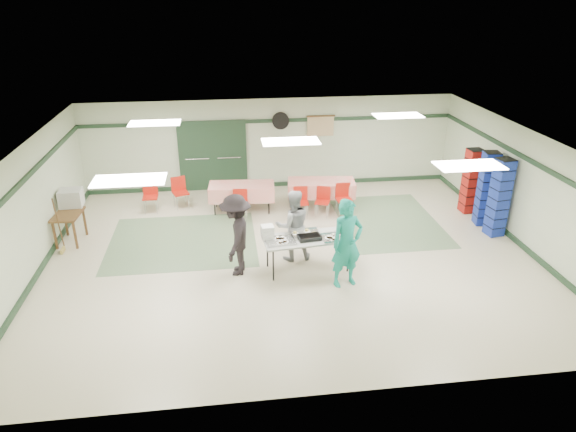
{
  "coord_description": "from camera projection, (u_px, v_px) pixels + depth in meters",
  "views": [
    {
      "loc": [
        -1.4,
        -10.36,
        5.63
      ],
      "look_at": [
        -0.09,
        -0.3,
        1.1
      ],
      "focal_mm": 32.0,
      "sensor_mm": 36.0,
      "label": 1
    }
  ],
  "objects": [
    {
      "name": "floor",
      "position": [
        290.0,
        254.0,
        11.84
      ],
      "size": [
        11.0,
        11.0,
        0.0
      ],
      "primitive_type": "plane",
      "color": "beige",
      "rests_on": "ground"
    },
    {
      "name": "ceiling",
      "position": [
        291.0,
        140.0,
        10.74
      ],
      "size": [
        11.0,
        11.0,
        0.0
      ],
      "primitive_type": "plane",
      "rotation": [
        3.14,
        0.0,
        0.0
      ],
      "color": "silver",
      "rests_on": "wall_back"
    },
    {
      "name": "wall_back",
      "position": [
        271.0,
        144.0,
        15.37
      ],
      "size": [
        11.0,
        0.0,
        11.0
      ],
      "primitive_type": "plane",
      "rotation": [
        1.57,
        0.0,
        0.0
      ],
      "color": "beige",
      "rests_on": "floor"
    },
    {
      "name": "wall_front",
      "position": [
        333.0,
        320.0,
        7.22
      ],
      "size": [
        11.0,
        0.0,
        11.0
      ],
      "primitive_type": "plane",
      "rotation": [
        -1.57,
        0.0,
        0.0
      ],
      "color": "beige",
      "rests_on": "floor"
    },
    {
      "name": "wall_left",
      "position": [
        28.0,
        213.0,
        10.65
      ],
      "size": [
        0.0,
        9.0,
        9.0
      ],
      "primitive_type": "plane",
      "rotation": [
        1.57,
        0.0,
        1.57
      ],
      "color": "beige",
      "rests_on": "floor"
    },
    {
      "name": "wall_right",
      "position": [
        524.0,
        189.0,
        11.94
      ],
      "size": [
        0.0,
        9.0,
        9.0
      ],
      "primitive_type": "plane",
      "rotation": [
        1.57,
        0.0,
        -1.57
      ],
      "color": "beige",
      "rests_on": "floor"
    },
    {
      "name": "trim_back",
      "position": [
        270.0,
        121.0,
        15.06
      ],
      "size": [
        11.0,
        0.06,
        0.1
      ],
      "primitive_type": "cube",
      "color": "#1D3622",
      "rests_on": "wall_back"
    },
    {
      "name": "baseboard_back",
      "position": [
        271.0,
        184.0,
        15.87
      ],
      "size": [
        11.0,
        0.06,
        0.12
      ],
      "primitive_type": "cube",
      "color": "#1D3622",
      "rests_on": "floor"
    },
    {
      "name": "trim_left",
      "position": [
        23.0,
        181.0,
        10.36
      ],
      "size": [
        0.06,
        9.0,
        0.1
      ],
      "primitive_type": "cube",
      "rotation": [
        0.0,
        0.0,
        1.57
      ],
      "color": "#1D3622",
      "rests_on": "wall_back"
    },
    {
      "name": "baseboard_left",
      "position": [
        42.0,
        267.0,
        11.17
      ],
      "size": [
        0.06,
        9.0,
        0.12
      ],
      "primitive_type": "cube",
      "rotation": [
        0.0,
        0.0,
        1.57
      ],
      "color": "#1D3622",
      "rests_on": "floor"
    },
    {
      "name": "trim_right",
      "position": [
        529.0,
        160.0,
        11.65
      ],
      "size": [
        0.06,
        9.0,
        0.1
      ],
      "primitive_type": "cube",
      "rotation": [
        0.0,
        0.0,
        1.57
      ],
      "color": "#1D3622",
      "rests_on": "wall_back"
    },
    {
      "name": "baseboard_right",
      "position": [
        513.0,
        238.0,
        12.46
      ],
      "size": [
        0.06,
        9.0,
        0.12
      ],
      "primitive_type": "cube",
      "rotation": [
        0.0,
        0.0,
        1.57
      ],
      "color": "#1D3622",
      "rests_on": "floor"
    },
    {
      "name": "green_patch_a",
      "position": [
        183.0,
        241.0,
        12.45
      ],
      "size": [
        3.5,
        3.0,
        0.01
      ],
      "primitive_type": "cube",
      "color": "slate",
      "rests_on": "floor"
    },
    {
      "name": "green_patch_b",
      "position": [
        388.0,
        221.0,
        13.53
      ],
      "size": [
        2.5,
        3.5,
        0.01
      ],
      "primitive_type": "cube",
      "color": "slate",
      "rests_on": "floor"
    },
    {
      "name": "double_door_left",
      "position": [
        197.0,
        157.0,
        15.18
      ],
      "size": [
        0.9,
        0.06,
        2.1
      ],
      "primitive_type": "cube",
      "color": "gray",
      "rests_on": "floor"
    },
    {
      "name": "double_door_right",
      "position": [
        229.0,
        156.0,
        15.29
      ],
      "size": [
        0.9,
        0.06,
        2.1
      ],
      "primitive_type": "cube",
      "color": "gray",
      "rests_on": "floor"
    },
    {
      "name": "door_frame",
      "position": [
        213.0,
        156.0,
        15.21
      ],
      "size": [
        2.0,
        0.03,
        2.15
      ],
      "primitive_type": "cube",
      "color": "#1D3622",
      "rests_on": "floor"
    },
    {
      "name": "wall_fan",
      "position": [
        281.0,
        121.0,
        15.06
      ],
      "size": [
        0.5,
        0.1,
        0.5
      ],
      "primitive_type": "cylinder",
      "rotation": [
        1.57,
        0.0,
        0.0
      ],
      "color": "black",
      "rests_on": "wall_back"
    },
    {
      "name": "scroll_banner",
      "position": [
        321.0,
        126.0,
        15.29
      ],
      "size": [
        0.8,
        0.02,
        0.6
      ],
      "primitive_type": "cube",
      "color": "tan",
      "rests_on": "wall_back"
    },
    {
      "name": "serving_table",
      "position": [
        308.0,
        239.0,
        10.93
      ],
      "size": [
        1.97,
        0.97,
        0.76
      ],
      "rotation": [
        0.0,
        0.0,
        0.11
      ],
      "color": "#BCBCB7",
      "rests_on": "floor"
    },
    {
      "name": "sheet_tray_right",
      "position": [
        335.0,
        237.0,
        10.9
      ],
      "size": [
        0.62,
        0.5,
        0.02
      ],
      "primitive_type": "cube",
      "rotation": [
        0.0,
        0.0,
        0.11
      ],
      "color": "silver",
      "rests_on": "serving_table"
    },
    {
      "name": "sheet_tray_mid",
      "position": [
        305.0,
        234.0,
        11.05
      ],
      "size": [
        0.67,
        0.54,
        0.02
      ],
      "primitive_type": "cube",
      "rotation": [
        0.0,
        0.0,
        0.11
      ],
      "color": "silver",
      "rests_on": "serving_table"
    },
    {
      "name": "sheet_tray_left",
      "position": [
        281.0,
        241.0,
        10.75
      ],
      "size": [
        0.66,
        0.53,
        0.02
      ],
      "primitive_type": "cube",
      "rotation": [
        0.0,
        0.0,
        0.11
      ],
      "color": "silver",
      "rests_on": "serving_table"
    },
    {
      "name": "baking_pan",
      "position": [
        309.0,
        237.0,
        10.84
      ],
      "size": [
        0.52,
        0.35,
        0.08
      ],
      "primitive_type": "cube",
      "rotation": [
        0.0,
        0.0,
        0.11
      ],
      "color": "black",
      "rests_on": "serving_table"
    },
    {
      "name": "foam_box_stack",
      "position": [
        268.0,
        232.0,
        10.83
      ],
      "size": [
        0.28,
        0.26,
        0.29
      ],
      "primitive_type": "cube",
      "rotation": [
        0.0,
        0.0,
        0.11
      ],
      "color": "white",
      "rests_on": "serving_table"
    },
    {
      "name": "volunteer_teal",
      "position": [
        347.0,
        243.0,
        10.28
      ],
      "size": [
        0.78,
        0.62,
        1.87
      ],
      "primitive_type": "imported",
      "rotation": [
        0.0,
        0.0,
        0.28
      ],
      "color": "#159281",
      "rests_on": "floor"
    },
    {
      "name": "volunteer_grey",
      "position": [
        293.0,
        225.0,
        11.33
      ],
      "size": [
        0.86,
        0.7,
        1.65
      ],
      "primitive_type": "imported",
      "rotation": [
        0.0,
        0.0,
        3.24
      ],
      "color": "#929397",
      "rests_on": "floor"
    },
    {
      "name": "volunteer_dark",
      "position": [
        236.0,
        235.0,
        10.73
      ],
      "size": [
        0.86,
        1.25,
        1.78
      ],
      "primitive_type": "imported",
      "rotation": [
        0.0,
        0.0,
        -1.75
      ],
      "color": "black",
      "rests_on": "floor"
    },
    {
      "name": "dining_table_a",
      "position": [
        321.0,
        187.0,
        14.2
      ],
      "size": [
        1.9,
        1.02,
        0.77
      ],
      "rotation": [
        0.0,
        0.0,
        -0.12
      ],
      "color": "red",
      "rests_on": "floor"
    },
    {
      "name": "dining_table_b",
      "position": [
        242.0,
        191.0,
        13.94
      ],
      "size": [
        1.8,
        0.9,
        0.77
      ],
      "rotation": [
        0.0,
        0.0,
        -0.07
      ],
      "color": "red",
      "rests_on": "floor"
    },
    {
      "name": "chair_a",
      "position": [
        323.0,
        198.0,
        13.7
      ],
      "size": [
        0.47,
        0.47,
        0.79
      ],
      "rotation": [
        0.0,
        0.0,
        -0.34
      ],
      "color": "red",
      "rests_on": "floor"
    },
    {
      "name": "chair_b",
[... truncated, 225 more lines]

